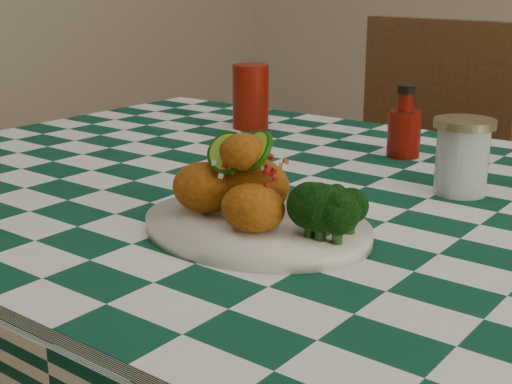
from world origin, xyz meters
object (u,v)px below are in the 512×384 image
Objects in this scene: plate at (256,227)px; red_tumbler at (251,97)px; mason_jar at (462,157)px; ketchup_bottle at (405,121)px; fried_chicken_pile at (248,177)px; wooden_chair_left at (385,218)px.

plate is 0.66m from red_tumbler.
ketchup_bottle is at bearing 137.32° from mason_jar.
plate is 2.68× the size of mason_jar.
fried_chicken_pile is 1.25× the size of red_tumbler.
fried_chicken_pile is 1.50× the size of mason_jar.
red_tumbler is at bearing -98.03° from wooden_chair_left.
ketchup_bottle is at bearing 94.42° from plate.
fried_chicken_pile is 0.65m from red_tumbler.
ketchup_bottle is 0.23m from mason_jar.
plate is 0.30× the size of wooden_chair_left.
plate is 0.35m from mason_jar.
fried_chicken_pile is at bearing -114.16° from mason_jar.
wooden_chair_left reaches higher than red_tumbler.
fried_chicken_pile is 0.36m from mason_jar.
mason_jar is at bearing -46.02° from wooden_chair_left.
fried_chicken_pile is 1.31× the size of ketchup_bottle.
red_tumbler reaches higher than mason_jar.
mason_jar is (0.54, -0.19, -0.01)m from red_tumbler.
wooden_chair_left is (-0.25, 0.44, -0.35)m from ketchup_bottle.
plate is at bearing -85.58° from ketchup_bottle.
ketchup_bottle reaches higher than plate.
red_tumbler is at bearing 174.82° from ketchup_bottle.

